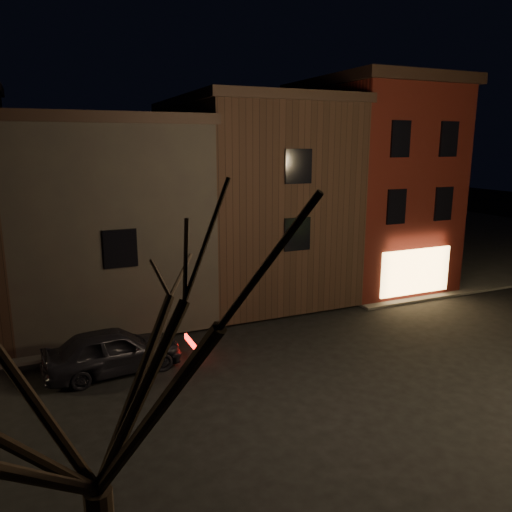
{
  "coord_description": "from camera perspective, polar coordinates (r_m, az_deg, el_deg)",
  "views": [
    {
      "loc": [
        -8.37,
        -12.67,
        7.44
      ],
      "look_at": [
        -0.83,
        4.45,
        3.2
      ],
      "focal_mm": 35.0,
      "sensor_mm": 36.0,
      "label": 1
    }
  ],
  "objects": [
    {
      "name": "ground",
      "position": [
        16.91,
        8.93,
        -13.5
      ],
      "size": [
        120.0,
        120.0,
        0.0
      ],
      "primitive_type": "plane",
      "color": "black",
      "rests_on": "ground"
    },
    {
      "name": "sidewalk_far_right",
      "position": [
        43.89,
        16.96,
        2.54
      ],
      "size": [
        30.0,
        30.0,
        0.12
      ],
      "primitive_type": "cube",
      "color": "#2D2B28",
      "rests_on": "ground"
    },
    {
      "name": "corner_building",
      "position": [
        27.61,
        12.79,
        8.22
      ],
      "size": [
        6.5,
        8.5,
        10.5
      ],
      "color": "#46110C",
      "rests_on": "ground"
    },
    {
      "name": "row_building_a",
      "position": [
        25.31,
        -0.71,
        6.86
      ],
      "size": [
        7.3,
        10.3,
        9.4
      ],
      "color": "black",
      "rests_on": "ground"
    },
    {
      "name": "row_building_b",
      "position": [
        23.52,
        -17.23,
        4.61
      ],
      "size": [
        7.8,
        10.3,
        8.4
      ],
      "color": "black",
      "rests_on": "ground"
    },
    {
      "name": "bare_tree_left",
      "position": [
        6.02,
        -19.03,
        -7.43
      ],
      "size": [
        5.6,
        5.6,
        7.5
      ],
      "color": "black",
      "rests_on": "sidewalk_near_left"
    },
    {
      "name": "parked_car_a",
      "position": [
        17.41,
        -16.03,
        -10.32
      ],
      "size": [
        4.61,
        2.24,
        1.52
      ],
      "primitive_type": "imported",
      "rotation": [
        0.0,
        0.0,
        1.67
      ],
      "color": "black",
      "rests_on": "ground"
    }
  ]
}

